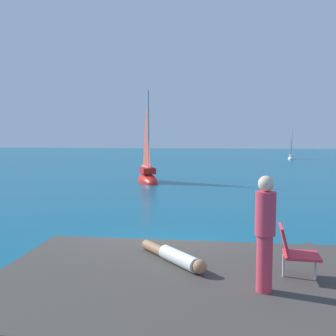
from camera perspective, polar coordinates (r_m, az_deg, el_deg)
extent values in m
plane|color=#0F5675|center=(9.34, -0.69, -12.98)|extent=(160.00, 160.00, 0.00)
cube|color=#423D38|center=(6.13, 7.55, -19.32)|extent=(6.99, 3.96, 0.71)
cube|color=#463933|center=(7.98, 10.97, -16.24)|extent=(1.43, 1.60, 0.81)
cube|color=#41393A|center=(8.68, 20.90, -14.71)|extent=(1.64, 1.66, 0.90)
ellipsoid|color=red|center=(23.38, -3.15, -2.17)|extent=(2.26, 3.42, 1.11)
cube|color=red|center=(23.30, -3.16, -0.37)|extent=(1.26, 1.61, 0.36)
cylinder|color=#B7B7BC|center=(22.91, -3.03, 5.43)|extent=(0.12, 0.12, 5.06)
cylinder|color=#B2B2B7|center=(23.97, -3.52, 0.19)|extent=(0.85, 1.91, 0.10)
pyramid|color=#DB4C38|center=(23.46, -3.32, 4.92)|extent=(0.67, 1.52, 3.85)
ellipsoid|color=white|center=(49.60, 18.31, 1.31)|extent=(1.39, 2.28, 0.74)
cube|color=white|center=(49.57, 18.33, 1.88)|extent=(0.79, 1.06, 0.24)
cylinder|color=#B7B7BC|center=(49.72, 18.40, 3.69)|extent=(0.08, 0.08, 3.37)
cylinder|color=#B2B2B7|center=(49.10, 18.26, 1.99)|extent=(0.49, 1.30, 0.06)
pyramid|color=white|center=(49.35, 18.34, 3.53)|extent=(0.38, 1.03, 2.56)
cylinder|color=white|center=(6.41, 1.72, -13.62)|extent=(0.77, 0.84, 0.24)
cylinder|color=#9E704C|center=(7.01, -1.94, -12.24)|extent=(0.59, 0.65, 0.18)
sphere|color=#9E704C|center=(5.99, 4.90, -14.78)|extent=(0.22, 0.22, 0.22)
cylinder|color=#DB384C|center=(5.49, 14.51, -13.92)|extent=(0.22, 0.22, 0.80)
cylinder|color=#DB384C|center=(5.30, 14.68, -6.73)|extent=(0.28, 0.28, 0.60)
sphere|color=beige|center=(5.24, 14.77, -2.33)|extent=(0.22, 0.22, 0.22)
cube|color=#E03342|center=(6.15, 19.74, -12.46)|extent=(0.56, 0.52, 0.04)
cube|color=#E03342|center=(6.06, 17.33, -10.45)|extent=(0.19, 0.49, 0.45)
cylinder|color=silver|center=(6.24, 21.64, -13.96)|extent=(0.04, 0.04, 0.35)
cylinder|color=silver|center=(6.17, 17.23, -14.03)|extent=(0.04, 0.04, 0.35)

